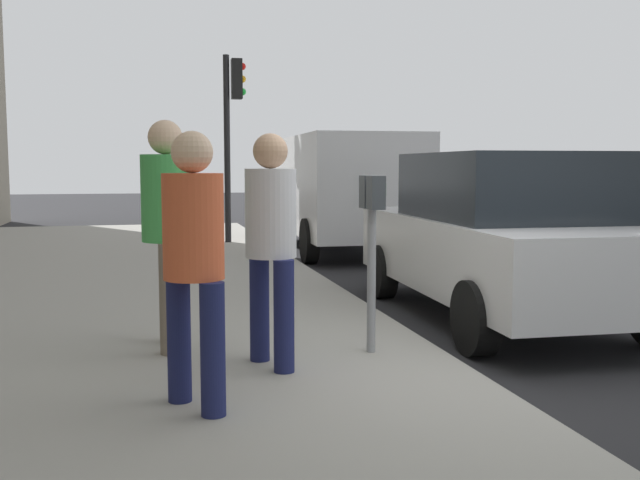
# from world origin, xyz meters

# --- Properties ---
(ground_plane) EXTENTS (80.00, 80.00, 0.00)m
(ground_plane) POSITION_xyz_m (0.00, 0.00, 0.00)
(ground_plane) COLOR #232326
(ground_plane) RESTS_ON ground
(sidewalk_slab) EXTENTS (28.00, 6.00, 0.15)m
(sidewalk_slab) POSITION_xyz_m (0.00, 3.00, 0.07)
(sidewalk_slab) COLOR gray
(sidewalk_slab) RESTS_ON ground_plane
(parking_meter) EXTENTS (0.36, 0.12, 1.41)m
(parking_meter) POSITION_xyz_m (0.40, 0.59, 1.17)
(parking_meter) COLOR gray
(parking_meter) RESTS_ON sidewalk_slab
(pedestrian_at_meter) EXTENTS (0.50, 0.37, 1.72)m
(pedestrian_at_meter) POSITION_xyz_m (0.17, 1.43, 1.16)
(pedestrian_at_meter) COLOR #191E4C
(pedestrian_at_meter) RESTS_ON sidewalk_slab
(pedestrian_bystander) EXTENTS (0.47, 0.37, 1.69)m
(pedestrian_bystander) POSITION_xyz_m (-0.67, 2.04, 1.14)
(pedestrian_bystander) COLOR #191E4C
(pedestrian_bystander) RESTS_ON sidewalk_slab
(parking_officer) EXTENTS (0.55, 0.40, 1.85)m
(parking_officer) POSITION_xyz_m (0.90, 2.16, 1.26)
(parking_officer) COLOR #726656
(parking_officer) RESTS_ON sidewalk_slab
(parked_sedan_near) EXTENTS (4.46, 2.09, 1.77)m
(parked_sedan_near) POSITION_xyz_m (1.96, -1.35, 0.89)
(parked_sedan_near) COLOR silver
(parked_sedan_near) RESTS_ON ground_plane
(parked_van_far) EXTENTS (5.26, 2.25, 2.18)m
(parked_van_far) POSITION_xyz_m (8.51, -1.35, 1.26)
(parked_van_far) COLOR silver
(parked_van_far) RESTS_ON ground_plane
(traffic_signal) EXTENTS (0.24, 0.44, 3.60)m
(traffic_signal) POSITION_xyz_m (9.19, 0.66, 2.58)
(traffic_signal) COLOR black
(traffic_signal) RESTS_ON sidewalk_slab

